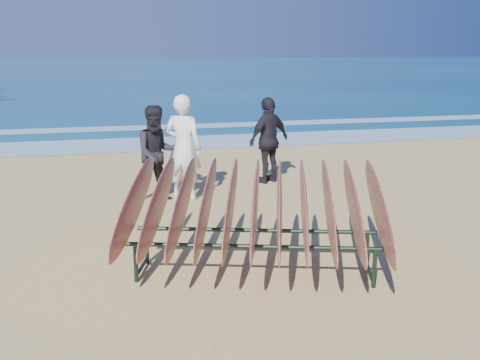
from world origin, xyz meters
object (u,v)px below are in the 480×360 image
Objects in this scene: surfboard_rack at (255,207)px; person_dark_a at (157,154)px; person_white at (183,147)px; person_dark_b at (269,140)px.

person_dark_a is at bearing 118.43° from surfboard_rack.
person_dark_b is (1.97, 1.01, -0.09)m from person_white.
person_white is at bearing -12.99° from person_dark_a.
surfboard_rack is at bearing 126.97° from person_white.
person_white is 2.22m from person_dark_b.
person_white is (-0.33, 4.04, 0.09)m from surfboard_rack.
surfboard_rack is at bearing 42.91° from person_dark_b.
person_white reaches higher than person_dark_a.
person_dark_b reaches higher than person_dark_a.
person_dark_b is at bearing 11.48° from person_dark_a.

